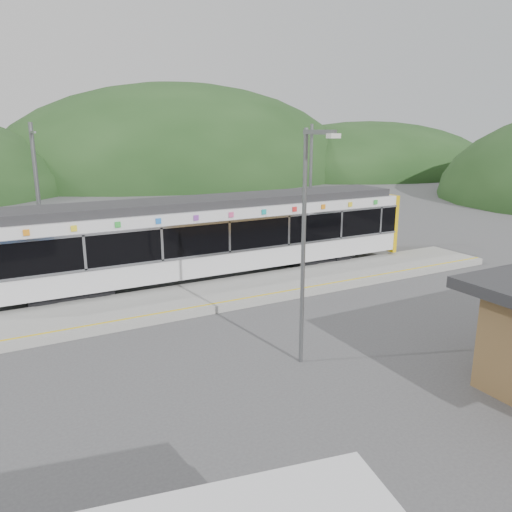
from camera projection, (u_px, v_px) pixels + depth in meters
name	position (u px, v px, depth m)	size (l,w,h in m)	color
ground	(282.00, 320.00, 18.08)	(120.00, 120.00, 0.00)	#4C4C4F
hills	(332.00, 265.00, 25.44)	(146.00, 149.00, 26.00)	#1E3D19
platform	(241.00, 291.00, 20.86)	(26.00, 3.20, 0.30)	#9E9E99
yellow_line	(256.00, 296.00, 19.71)	(26.00, 0.10, 0.01)	yellow
train	(206.00, 235.00, 22.50)	(20.44, 3.01, 3.74)	black
catenary_mast_west	(39.00, 203.00, 21.27)	(0.18, 1.80, 7.00)	slate
catenary_mast_east	(311.00, 186.00, 27.71)	(0.18, 1.80, 7.00)	slate
lamp_post	(306.00, 230.00, 13.74)	(0.37, 1.19, 6.75)	slate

